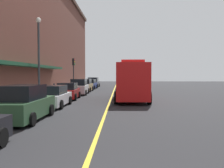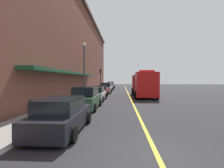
{
  "view_description": "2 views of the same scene",
  "coord_description": "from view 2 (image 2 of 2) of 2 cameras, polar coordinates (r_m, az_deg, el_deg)",
  "views": [
    {
      "loc": [
        0.87,
        -3.64,
        2.34
      ],
      "look_at": [
        0.29,
        14.86,
        1.63
      ],
      "focal_mm": 40.27,
      "sensor_mm": 36.0,
      "label": 1
    },
    {
      "loc": [
        -1.13,
        -5.21,
        2.4
      ],
      "look_at": [
        -2.92,
        27.9,
        1.51
      ],
      "focal_mm": 28.18,
      "sensor_mm": 36.0,
      "label": 2
    }
  ],
  "objects": [
    {
      "name": "parked_car_6",
      "position": [
        41.94,
        -0.73,
        -0.72
      ],
      "size": [
        2.13,
        4.92,
        1.57
      ],
      "rotation": [
        0.0,
        0.0,
        1.53
      ],
      "color": "navy",
      "rests_on": "ground"
    },
    {
      "name": "brick_building_left",
      "position": [
        31.78,
        -18.18,
        11.1
      ],
      "size": [
        11.29,
        64.0,
        15.42
      ],
      "color": "brown",
      "rests_on": "ground"
    },
    {
      "name": "fire_truck",
      "position": [
        24.79,
        10.12,
        -0.18
      ],
      "size": [
        2.96,
        9.43,
        3.49
      ],
      "rotation": [
        0.0,
        0.0,
        -1.58
      ],
      "color": "red",
      "rests_on": "ground"
    },
    {
      "name": "parked_car_4",
      "position": [
        30.81,
        -2.0,
        -1.35
      ],
      "size": [
        2.1,
        4.65,
        1.81
      ],
      "rotation": [
        0.0,
        0.0,
        1.6
      ],
      "color": "silver",
      "rests_on": "ground"
    },
    {
      "name": "street_lamp_left",
      "position": [
        23.1,
        -9.02,
        6.49
      ],
      "size": [
        0.44,
        0.44,
        6.94
      ],
      "color": "#33383D",
      "rests_on": "sidewalk_left"
    },
    {
      "name": "sidewalk_left",
      "position": [
        30.72,
        -6.41,
        -2.81
      ],
      "size": [
        2.4,
        70.0,
        0.15
      ],
      "primitive_type": "cube",
      "color": "gray",
      "rests_on": "ground"
    },
    {
      "name": "traffic_light_near",
      "position": [
        34.99,
        -3.73,
        2.78
      ],
      "size": [
        0.38,
        0.36,
        4.3
      ],
      "color": "#232326",
      "rests_on": "sidewalk_left"
    },
    {
      "name": "parking_meter_1",
      "position": [
        21.05,
        -8.48,
        -2.12
      ],
      "size": [
        0.14,
        0.18,
        1.33
      ],
      "color": "#4C4C51",
      "rests_on": "sidewalk_left"
    },
    {
      "name": "parked_car_2",
      "position": [
        19.83,
        -5.11,
        -3.29
      ],
      "size": [
        2.03,
        4.58,
        1.54
      ],
      "rotation": [
        0.0,
        0.0,
        1.56
      ],
      "color": "silver",
      "rests_on": "ground"
    },
    {
      "name": "parked_car_0",
      "position": [
        8.5,
        -15.91,
        -9.78
      ],
      "size": [
        2.07,
        4.71,
        1.55
      ],
      "rotation": [
        0.0,
        0.0,
        1.56
      ],
      "color": "black",
      "rests_on": "ground"
    },
    {
      "name": "parked_car_1",
      "position": [
        14.47,
        -8.32,
        -4.64
      ],
      "size": [
        2.07,
        4.85,
        1.81
      ],
      "rotation": [
        0.0,
        0.0,
        1.56
      ],
      "color": "#2D5133",
      "rests_on": "ground"
    },
    {
      "name": "parked_car_3",
      "position": [
        25.22,
        -3.48,
        -2.24
      ],
      "size": [
        2.03,
        4.19,
        1.56
      ],
      "rotation": [
        0.0,
        0.0,
        1.59
      ],
      "color": "maroon",
      "rests_on": "ground"
    },
    {
      "name": "lane_center_stripe",
      "position": [
        30.33,
        5.23,
        -2.99
      ],
      "size": [
        0.16,
        70.0,
        0.01
      ],
      "primitive_type": "cube",
      "color": "gold",
      "rests_on": "ground"
    },
    {
      "name": "parking_meter_0",
      "position": [
        9.12,
        -24.73,
        -7.04
      ],
      "size": [
        0.14,
        0.18,
        1.33
      ],
      "color": "#4C4C51",
      "rests_on": "sidewalk_left"
    },
    {
      "name": "parking_meter_2",
      "position": [
        25.49,
        -6.44,
        -1.48
      ],
      "size": [
        0.14,
        0.18,
        1.33
      ],
      "color": "#4C4C51",
      "rests_on": "sidewalk_left"
    },
    {
      "name": "parked_car_5",
      "position": [
        36.04,
        -1.48,
        -0.99
      ],
      "size": [
        2.17,
        4.43,
        1.73
      ],
      "rotation": [
        0.0,
        0.0,
        1.55
      ],
      "color": "#A5844C",
      "rests_on": "ground"
    },
    {
      "name": "ground_plane",
      "position": [
        30.33,
        5.23,
        -3.0
      ],
      "size": [
        112.0,
        112.0,
        0.0
      ],
      "primitive_type": "plane",
      "color": "#232326"
    },
    {
      "name": "parked_car_7",
      "position": [
        47.64,
        -0.37,
        -0.34
      ],
      "size": [
        2.15,
        4.53,
        1.79
      ],
      "rotation": [
        0.0,
        0.0,
        1.54
      ],
      "color": "#595B60",
      "rests_on": "ground"
    }
  ]
}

